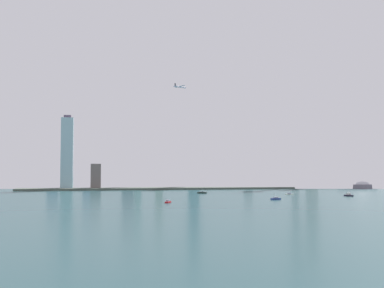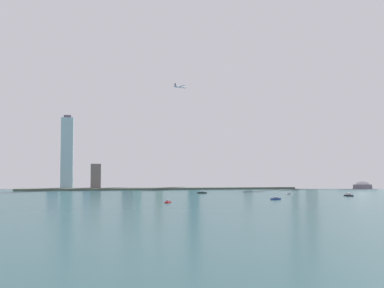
{
  "view_description": "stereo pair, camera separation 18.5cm",
  "coord_description": "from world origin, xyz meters",
  "px_view_note": "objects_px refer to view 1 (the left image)",
  "views": [
    {
      "loc": [
        -192.42,
        -503.32,
        40.57
      ],
      "look_at": [
        -10.51,
        444.96,
        90.98
      ],
      "focal_mm": 45.36,
      "sensor_mm": 36.0,
      "label": 1
    },
    {
      "loc": [
        -192.24,
        -503.35,
        40.57
      ],
      "look_at": [
        -10.51,
        444.96,
        90.98
      ],
      "focal_mm": 45.36,
      "sensor_mm": 36.0,
      "label": 2
    }
  ],
  "objects_px": {
    "skyscraper_0": "(138,162)",
    "skyscraper_4": "(311,148)",
    "skyscraper_3": "(88,171)",
    "stadium_dome": "(356,184)",
    "skyscraper_8": "(53,172)",
    "boat_1": "(276,199)",
    "boat_2": "(202,193)",
    "boat_3": "(168,202)",
    "observation_tower": "(295,115)",
    "skyscraper_2": "(96,177)",
    "skyscraper_6": "(128,166)",
    "skyscraper_9": "(194,150)",
    "boat_4": "(349,195)",
    "skyscraper_1": "(248,176)",
    "boat_0": "(289,194)",
    "skyscraper_5": "(67,153)",
    "skyscraper_7": "(159,166)",
    "airplane": "(180,87)"
  },
  "relations": [
    {
      "from": "skyscraper_3",
      "to": "skyscraper_2",
      "type": "bearing_deg",
      "value": -79.68
    },
    {
      "from": "skyscraper_3",
      "to": "stadium_dome",
      "type": "bearing_deg",
      "value": -11.74
    },
    {
      "from": "skyscraper_4",
      "to": "skyscraper_6",
      "type": "distance_m",
      "value": 408.1
    },
    {
      "from": "skyscraper_2",
      "to": "skyscraper_9",
      "type": "relative_size",
      "value": 0.3
    },
    {
      "from": "skyscraper_1",
      "to": "skyscraper_4",
      "type": "bearing_deg",
      "value": -5.0
    },
    {
      "from": "skyscraper_2",
      "to": "skyscraper_4",
      "type": "bearing_deg",
      "value": 2.35
    },
    {
      "from": "skyscraper_9",
      "to": "boat_3",
      "type": "bearing_deg",
      "value": -104.9
    },
    {
      "from": "skyscraper_4",
      "to": "boat_4",
      "type": "relative_size",
      "value": 11.78
    },
    {
      "from": "skyscraper_7",
      "to": "skyscraper_9",
      "type": "height_order",
      "value": "skyscraper_9"
    },
    {
      "from": "skyscraper_4",
      "to": "airplane",
      "type": "height_order",
      "value": "airplane"
    },
    {
      "from": "skyscraper_3",
      "to": "skyscraper_9",
      "type": "distance_m",
      "value": 232.49
    },
    {
      "from": "skyscraper_3",
      "to": "skyscraper_7",
      "type": "distance_m",
      "value": 153.9
    },
    {
      "from": "skyscraper_8",
      "to": "boat_1",
      "type": "relative_size",
      "value": 4.72
    },
    {
      "from": "skyscraper_5",
      "to": "boat_2",
      "type": "xyz_separation_m",
      "value": [
        233.08,
        -190.98,
        -70.74
      ]
    },
    {
      "from": "skyscraper_2",
      "to": "skyscraper_4",
      "type": "height_order",
      "value": "skyscraper_4"
    },
    {
      "from": "skyscraper_1",
      "to": "boat_4",
      "type": "bearing_deg",
      "value": -81.67
    },
    {
      "from": "stadium_dome",
      "to": "skyscraper_3",
      "type": "xyz_separation_m",
      "value": [
        -564.75,
        117.33,
        28.63
      ]
    },
    {
      "from": "skyscraper_5",
      "to": "skyscraper_7",
      "type": "height_order",
      "value": "skyscraper_5"
    },
    {
      "from": "skyscraper_0",
      "to": "skyscraper_6",
      "type": "height_order",
      "value": "skyscraper_0"
    },
    {
      "from": "boat_2",
      "to": "boat_4",
      "type": "distance_m",
      "value": 234.94
    },
    {
      "from": "observation_tower",
      "to": "boat_3",
      "type": "height_order",
      "value": "observation_tower"
    },
    {
      "from": "boat_2",
      "to": "skyscraper_8",
      "type": "bearing_deg",
      "value": 163.47
    },
    {
      "from": "skyscraper_6",
      "to": "skyscraper_7",
      "type": "distance_m",
      "value": 68.83
    },
    {
      "from": "skyscraper_0",
      "to": "skyscraper_4",
      "type": "height_order",
      "value": "skyscraper_4"
    },
    {
      "from": "skyscraper_7",
      "to": "boat_1",
      "type": "height_order",
      "value": "skyscraper_7"
    },
    {
      "from": "skyscraper_3",
      "to": "boat_0",
      "type": "relative_size",
      "value": 5.47
    },
    {
      "from": "skyscraper_8",
      "to": "boat_1",
      "type": "bearing_deg",
      "value": -54.8
    },
    {
      "from": "skyscraper_6",
      "to": "skyscraper_9",
      "type": "xyz_separation_m",
      "value": [
        139.5,
        -44.19,
        35.75
      ]
    },
    {
      "from": "skyscraper_6",
      "to": "skyscraper_2",
      "type": "bearing_deg",
      "value": -125.98
    },
    {
      "from": "boat_0",
      "to": "skyscraper_2",
      "type": "bearing_deg",
      "value": 165.79
    },
    {
      "from": "skyscraper_3",
      "to": "boat_0",
      "type": "xyz_separation_m",
      "value": [
        322.46,
        -337.21,
        -35.75
      ]
    },
    {
      "from": "boat_3",
      "to": "skyscraper_0",
      "type": "bearing_deg",
      "value": 26.56
    },
    {
      "from": "skyscraper_5",
      "to": "boat_0",
      "type": "relative_size",
      "value": 10.98
    },
    {
      "from": "skyscraper_7",
      "to": "skyscraper_3",
      "type": "bearing_deg",
      "value": 179.57
    },
    {
      "from": "skyscraper_2",
      "to": "boat_3",
      "type": "xyz_separation_m",
      "value": [
        88.74,
        -398.09,
        -24.25
      ]
    },
    {
      "from": "skyscraper_6",
      "to": "boat_2",
      "type": "height_order",
      "value": "skyscraper_6"
    },
    {
      "from": "skyscraper_0",
      "to": "skyscraper_7",
      "type": "relative_size",
      "value": 1.09
    },
    {
      "from": "skyscraper_2",
      "to": "skyscraper_8",
      "type": "height_order",
      "value": "skyscraper_8"
    },
    {
      "from": "stadium_dome",
      "to": "boat_2",
      "type": "height_order",
      "value": "stadium_dome"
    },
    {
      "from": "skyscraper_2",
      "to": "skyscraper_6",
      "type": "relative_size",
      "value": 0.54
    },
    {
      "from": "skyscraper_8",
      "to": "boat_4",
      "type": "distance_m",
      "value": 619.81
    },
    {
      "from": "skyscraper_4",
      "to": "boat_0",
      "type": "relative_size",
      "value": 13.27
    },
    {
      "from": "skyscraper_3",
      "to": "observation_tower",
      "type": "bearing_deg",
      "value": -7.54
    },
    {
      "from": "skyscraper_0",
      "to": "boat_2",
      "type": "distance_m",
      "value": 256.44
    },
    {
      "from": "skyscraper_9",
      "to": "boat_4",
      "type": "bearing_deg",
      "value": -65.05
    },
    {
      "from": "stadium_dome",
      "to": "skyscraper_2",
      "type": "xyz_separation_m",
      "value": [
        -548.43,
        27.68,
        17.47
      ]
    },
    {
      "from": "stadium_dome",
      "to": "skyscraper_4",
      "type": "xyz_separation_m",
      "value": [
        -80.79,
        46.9,
        79.62
      ]
    },
    {
      "from": "skyscraper_4",
      "to": "boat_2",
      "type": "relative_size",
      "value": 11.41
    },
    {
      "from": "skyscraper_0",
      "to": "skyscraper_5",
      "type": "height_order",
      "value": "skyscraper_5"
    },
    {
      "from": "skyscraper_6",
      "to": "skyscraper_9",
      "type": "distance_m",
      "value": 150.63
    }
  ]
}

